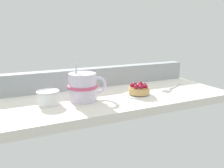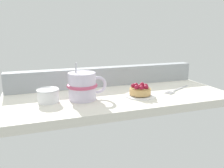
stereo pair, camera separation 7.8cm
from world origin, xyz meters
The scene contains 7 objects.
ground_plane centered at (0.00, 0.00, -1.35)cm, with size 78.31×33.54×2.70cm, color silver.
window_rail_back centered at (0.00, 14.47, 3.77)cm, with size 76.75×4.61×7.53cm, color #9EA3A8.
dessert_plate centered at (6.27, -4.10, 0.31)cm, with size 10.53×10.53×0.67cm.
raspberry_tart centered at (6.26, -4.08, 2.17)cm, with size 7.31×7.31×3.68cm.
coffee_mug centered at (-13.09, -1.34, 4.51)cm, with size 13.35×10.02×12.34cm.
dessert_fork centered at (23.36, -1.60, 0.30)cm, with size 14.83×8.67×0.60cm.
sugar_bowl centered at (-24.16, -0.60, 2.28)cm, with size 7.07×7.07×4.28cm.
Camera 2 is at (-28.92, -74.50, 22.98)cm, focal length 37.74 mm.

